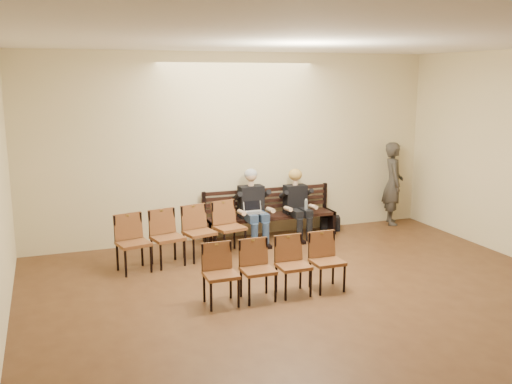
% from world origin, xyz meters
% --- Properties ---
extents(ground, '(10.00, 10.00, 0.00)m').
position_xyz_m(ground, '(0.00, 0.00, 0.00)').
color(ground, brown).
rests_on(ground, ground).
extents(room_walls, '(8.02, 10.01, 3.51)m').
position_xyz_m(room_walls, '(0.00, 0.79, 2.54)').
color(room_walls, beige).
rests_on(room_walls, ground).
extents(bench, '(2.60, 0.90, 0.45)m').
position_xyz_m(bench, '(0.55, 4.65, 0.23)').
color(bench, black).
rests_on(bench, ground).
extents(seated_man, '(0.57, 0.78, 1.36)m').
position_xyz_m(seated_man, '(0.15, 4.53, 0.68)').
color(seated_man, black).
rests_on(seated_man, ground).
extents(seated_woman, '(0.52, 0.72, 1.22)m').
position_xyz_m(seated_woman, '(1.05, 4.53, 0.61)').
color(seated_woman, black).
rests_on(seated_woman, ground).
extents(laptop, '(0.37, 0.31, 0.25)m').
position_xyz_m(laptop, '(0.12, 4.34, 0.57)').
color(laptop, silver).
rests_on(laptop, bench).
extents(water_bottle, '(0.06, 0.06, 0.21)m').
position_xyz_m(water_bottle, '(1.14, 4.32, 0.55)').
color(water_bottle, silver).
rests_on(water_bottle, bench).
extents(bag, '(0.45, 0.38, 0.28)m').
position_xyz_m(bag, '(1.89, 4.75, 0.14)').
color(bag, black).
rests_on(bag, ground).
extents(passerby, '(0.72, 0.85, 1.98)m').
position_xyz_m(passerby, '(3.34, 4.75, 0.99)').
color(passerby, '#37322D').
rests_on(passerby, ground).
extents(chair_row_front, '(2.29, 0.97, 0.92)m').
position_xyz_m(chair_row_front, '(-1.35, 3.79, 0.46)').
color(chair_row_front, brown).
rests_on(chair_row_front, ground).
extents(chair_row_back, '(2.05, 0.46, 0.84)m').
position_xyz_m(chair_row_back, '(-0.50, 1.83, 0.42)').
color(chair_row_back, brown).
rests_on(chair_row_back, ground).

